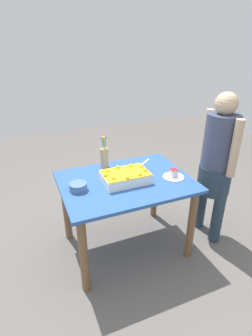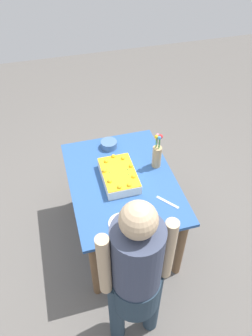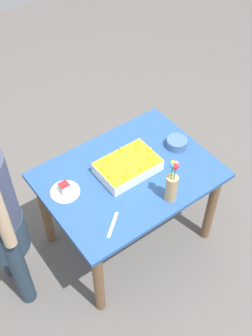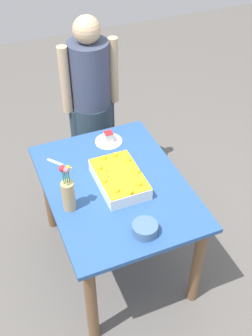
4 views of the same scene
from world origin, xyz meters
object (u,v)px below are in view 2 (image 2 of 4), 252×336
at_px(person_standing, 136,274).
at_px(cake_knife, 168,202).
at_px(sheet_cake, 119,175).
at_px(serving_plate_with_slice, 122,222).
at_px(fruit_bowl, 109,144).
at_px(flower_vase, 157,154).

bearing_deg(person_standing, cake_knife, -37.06).
xyz_separation_m(sheet_cake, cake_knife, (-0.33, -0.30, -0.05)).
xyz_separation_m(cake_knife, person_standing, (-0.55, 0.42, 0.10)).
relative_size(serving_plate_with_slice, cake_knife, 1.00).
xyz_separation_m(fruit_bowl, person_standing, (-1.31, 0.14, 0.07)).
bearing_deg(fruit_bowl, person_standing, 174.08).
distance_m(cake_knife, fruit_bowl, 0.81).
relative_size(serving_plate_with_slice, person_standing, 0.13).
bearing_deg(cake_knife, person_standing, 104.36).
distance_m(sheet_cake, flower_vase, 0.36).
relative_size(sheet_cake, person_standing, 0.27).
bearing_deg(person_standing, sheet_cake, -7.72).
distance_m(cake_knife, flower_vase, 0.43).
height_order(sheet_cake, cake_knife, sheet_cake).
xyz_separation_m(cake_knife, fruit_bowl, (0.75, 0.28, 0.03)).
xyz_separation_m(flower_vase, fruit_bowl, (0.34, 0.33, -0.09)).
bearing_deg(sheet_cake, cake_knife, -138.36).
distance_m(sheet_cake, cake_knife, 0.45).
distance_m(cake_knife, person_standing, 0.70).
height_order(serving_plate_with_slice, flower_vase, flower_vase).
xyz_separation_m(serving_plate_with_slice, fruit_bowl, (0.85, -0.11, 0.01)).
distance_m(serving_plate_with_slice, cake_knife, 0.40).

